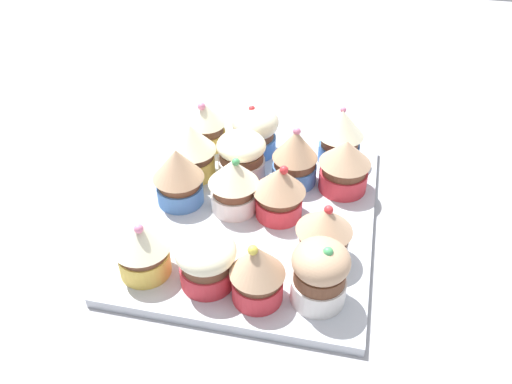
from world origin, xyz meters
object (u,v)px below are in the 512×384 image
(cupcake_4, at_px, (324,233))
(cupcake_5, at_px, (179,175))
(cupcake_8, at_px, (192,149))
(cupcake_11, at_px, (345,165))
(cupcake_2, at_px, (257,272))
(cupcake_3, at_px, (320,273))
(cupcake_13, at_px, (255,130))
(cupcake_7, at_px, (280,189))
(cupcake_6, at_px, (233,186))
(cupcake_14, at_px, (341,135))
(cupcake_10, at_px, (295,157))
(cupcake_9, at_px, (241,156))
(cupcake_12, at_px, (206,125))
(cupcake_0, at_px, (142,247))
(baking_tray, at_px, (256,215))
(cupcake_1, at_px, (206,260))

(cupcake_4, bearing_deg, cupcake_5, 161.43)
(cupcake_8, height_order, cupcake_11, cupcake_8)
(cupcake_2, bearing_deg, cupcake_8, 123.94)
(cupcake_4, distance_m, cupcake_5, 0.19)
(cupcake_3, xyz_separation_m, cupcake_13, (-0.12, 0.25, -0.00))
(cupcake_4, xyz_separation_m, cupcake_13, (-0.12, 0.19, -0.00))
(cupcake_2, height_order, cupcake_7, cupcake_2)
(cupcake_6, distance_m, cupcake_14, 0.18)
(cupcake_5, bearing_deg, cupcake_11, 19.14)
(cupcake_7, xyz_separation_m, cupcake_14, (0.06, 0.13, 0.00))
(cupcake_10, height_order, cupcake_11, cupcake_10)
(cupcake_6, xyz_separation_m, cupcake_10, (0.06, 0.07, 0.00))
(cupcake_9, height_order, cupcake_10, cupcake_10)
(cupcake_13, bearing_deg, cupcake_11, -24.43)
(cupcake_8, xyz_separation_m, cupcake_14, (0.19, 0.07, 0.00))
(cupcake_12, bearing_deg, cupcake_8, -88.50)
(cupcake_0, relative_size, cupcake_4, 1.00)
(cupcake_4, relative_size, cupcake_13, 1.00)
(baking_tray, xyz_separation_m, cupcake_14, (0.09, 0.13, 0.05))
(cupcake_13, bearing_deg, cupcake_10, -41.57)
(baking_tray, relative_size, cupcake_8, 4.57)
(cupcake_0, xyz_separation_m, cupcake_11, (0.19, 0.19, 0.00))
(cupcake_9, height_order, cupcake_14, cupcake_14)
(cupcake_3, bearing_deg, baking_tray, 126.73)
(cupcake_7, distance_m, cupcake_14, 0.14)
(cupcake_1, xyz_separation_m, cupcake_7, (0.05, 0.13, 0.00))
(cupcake_5, xyz_separation_m, cupcake_13, (0.07, 0.13, -0.00))
(cupcake_7, bearing_deg, cupcake_3, -63.43)
(cupcake_5, xyz_separation_m, cupcake_10, (0.13, 0.07, -0.00))
(cupcake_5, distance_m, cupcake_9, 0.09)
(cupcake_8, relative_size, cupcake_14, 0.94)
(cupcake_1, relative_size, cupcake_13, 0.87)
(cupcake_4, xyz_separation_m, cupcake_14, (0.00, 0.19, 0.00))
(cupcake_8, distance_m, cupcake_14, 0.20)
(cupcake_5, xyz_separation_m, cupcake_7, (0.13, 0.00, -0.00))
(cupcake_1, height_order, cupcake_3, cupcake_3)
(cupcake_6, distance_m, cupcake_10, 0.10)
(cupcake_0, xyz_separation_m, cupcake_3, (0.19, 0.00, 0.00))
(cupcake_0, relative_size, cupcake_6, 0.96)
(cupcake_11, bearing_deg, cupcake_14, 100.19)
(cupcake_5, height_order, cupcake_13, cupcake_5)
(cupcake_1, relative_size, cupcake_10, 0.79)
(cupcake_1, distance_m, cupcake_4, 0.13)
(cupcake_1, relative_size, cupcake_6, 0.85)
(cupcake_4, height_order, cupcake_9, cupcake_4)
(cupcake_1, distance_m, cupcake_13, 0.25)
(cupcake_5, bearing_deg, cupcake_13, 61.54)
(cupcake_11, distance_m, cupcake_14, 0.06)
(cupcake_4, distance_m, cupcake_9, 0.18)
(cupcake_3, distance_m, cupcake_12, 0.31)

